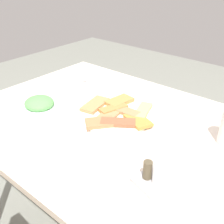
{
  "coord_description": "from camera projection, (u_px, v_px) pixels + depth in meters",
  "views": [
    {
      "loc": [
        -0.61,
        0.7,
        1.29
      ],
      "look_at": [
        -0.0,
        -0.02,
        0.76
      ],
      "focal_mm": 44.55,
      "sensor_mm": 36.0,
      "label": 1
    }
  ],
  "objects": [
    {
      "name": "spoon",
      "position": [
        66.0,
        81.0,
        1.42
      ],
      "size": [
        0.18,
        0.06,
        0.0
      ],
      "primitive_type": "cube",
      "rotation": [
        0.0,
        0.0,
        0.28
      ],
      "color": "silver",
      "rests_on": "paper_napkin"
    },
    {
      "name": "condiment_caddy",
      "position": [
        152.0,
        177.0,
        0.77
      ],
      "size": [
        0.11,
        0.11,
        0.09
      ],
      "color": "#B2B2B7",
      "rests_on": "dining_table"
    },
    {
      "name": "dining_table",
      "position": [
        109.0,
        137.0,
        1.12
      ],
      "size": [
        1.15,
        0.86,
        0.73
      ],
      "color": "silver",
      "rests_on": "ground_plane"
    },
    {
      "name": "fork",
      "position": [
        71.0,
        79.0,
        1.44
      ],
      "size": [
        0.17,
        0.08,
        0.0
      ],
      "primitive_type": "cube",
      "rotation": [
        0.0,
        0.0,
        0.37
      ],
      "color": "silver",
      "rests_on": "paper_napkin"
    },
    {
      "name": "pide_platter",
      "position": [
        117.0,
        114.0,
        1.1
      ],
      "size": [
        0.32,
        0.31,
        0.03
      ],
      "color": "white",
      "rests_on": "dining_table"
    },
    {
      "name": "paper_napkin",
      "position": [
        69.0,
        80.0,
        1.43
      ],
      "size": [
        0.16,
        0.16,
        0.0
      ],
      "primitive_type": "cube",
      "rotation": [
        0.0,
        0.0,
        0.21
      ],
      "color": "white",
      "rests_on": "dining_table"
    },
    {
      "name": "salad_plate_greens",
      "position": [
        39.0,
        104.0,
        1.16
      ],
      "size": [
        0.19,
        0.19,
        0.05
      ],
      "color": "white",
      "rests_on": "dining_table"
    }
  ]
}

